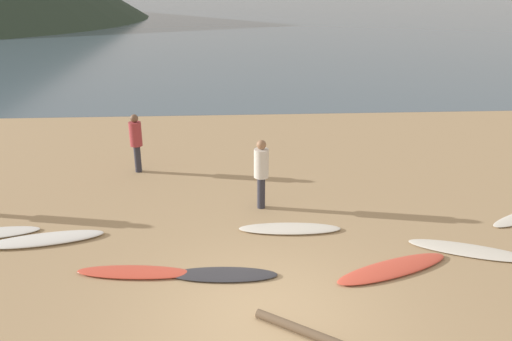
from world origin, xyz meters
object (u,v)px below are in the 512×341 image
(surfboard_6, at_px, (393,268))
(surfboard_7, at_px, (469,250))
(surfboard_2, at_px, (45,239))
(surfboard_3, at_px, (135,272))
(surfboard_4, at_px, (224,274))
(person_1, at_px, (136,138))
(driftwood_log, at_px, (312,334))
(surfboard_5, at_px, (290,228))
(person_2, at_px, (261,169))

(surfboard_6, xyz_separation_m, surfboard_7, (1.80, 0.60, -0.01))
(surfboard_2, relative_size, surfboard_3, 1.09)
(surfboard_2, distance_m, surfboard_3, 2.55)
(surfboard_4, xyz_separation_m, person_1, (-2.46, 5.58, 0.97))
(person_1, bearing_deg, driftwood_log, 31.72)
(surfboard_3, xyz_separation_m, surfboard_5, (3.19, 1.60, 0.00))
(person_2, bearing_deg, surfboard_5, -76.85)
(surfboard_7, bearing_deg, surfboard_2, -164.16)
(driftwood_log, bearing_deg, surfboard_2, 146.86)
(person_1, bearing_deg, surfboard_5, 50.20)
(surfboard_3, distance_m, surfboard_7, 6.81)
(surfboard_2, relative_size, person_1, 1.44)
(surfboard_3, distance_m, surfboard_4, 1.72)
(surfboard_3, bearing_deg, driftwood_log, -27.81)
(surfboard_7, xyz_separation_m, person_2, (-4.17, 2.37, 0.99))
(surfboard_4, height_order, surfboard_5, surfboard_5)
(surfboard_5, height_order, person_2, person_2)
(surfboard_6, height_order, surfboard_7, surfboard_6)
(surfboard_2, distance_m, person_2, 5.06)
(person_1, bearing_deg, surfboard_3, 12.17)
(surfboard_2, relative_size, surfboard_6, 0.97)
(surfboard_2, distance_m, surfboard_4, 4.15)
(surfboard_3, height_order, surfboard_5, same)
(surfboard_4, xyz_separation_m, driftwood_log, (1.40, -1.86, 0.04))
(surfboard_2, bearing_deg, person_1, 59.77)
(surfboard_2, height_order, driftwood_log, driftwood_log)
(surfboard_2, xyz_separation_m, person_2, (4.76, 1.41, 0.98))
(surfboard_6, height_order, person_1, person_1)
(surfboard_6, height_order, person_2, person_2)
(surfboard_3, xyz_separation_m, person_1, (-0.75, 5.41, 0.96))
(surfboard_7, bearing_deg, surfboard_3, -154.31)
(surfboard_6, distance_m, driftwood_log, 2.65)
(surfboard_3, bearing_deg, surfboard_7, 9.00)
(surfboard_2, distance_m, driftwood_log, 6.27)
(surfboard_2, relative_size, surfboard_5, 1.07)
(surfboard_6, relative_size, surfboard_7, 1.03)
(surfboard_4, distance_m, surfboard_6, 3.29)
(surfboard_7, xyz_separation_m, driftwood_log, (-3.68, -2.47, 0.04))
(surfboard_2, bearing_deg, surfboard_6, -23.50)
(driftwood_log, bearing_deg, surfboard_7, 33.85)
(surfboard_7, distance_m, person_2, 4.90)
(person_1, distance_m, person_2, 4.26)
(driftwood_log, bearing_deg, surfboard_3, 146.93)
(surfboard_2, xyz_separation_m, person_1, (1.39, 4.01, 0.95))
(person_2, bearing_deg, driftwood_log, -95.98)
(surfboard_5, distance_m, driftwood_log, 3.63)
(surfboard_6, bearing_deg, person_2, 107.75)
(surfboard_7, height_order, driftwood_log, driftwood_log)
(surfboard_7, distance_m, person_1, 9.09)
(surfboard_5, height_order, driftwood_log, driftwood_log)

